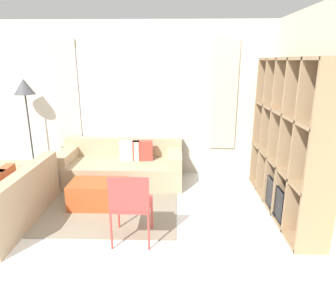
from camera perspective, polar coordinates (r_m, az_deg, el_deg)
The scene contains 10 objects.
ground_plane at distance 3.38m, azimuth -8.79°, elevation -21.24°, with size 16.00×16.00×0.00m, color silver.
wall_back at distance 5.42m, azimuth -4.32°, elevation 8.86°, with size 5.66×0.11×2.70m.
wall_right at distance 4.38m, azimuth 24.69°, elevation 5.61°, with size 0.07×3.88×2.70m, color beige.
area_rug at distance 4.63m, azimuth -16.61°, elevation -10.64°, with size 2.85×1.69×0.01m, color gray.
shelving_unit at distance 4.32m, azimuth 22.18°, elevation 1.11°, with size 0.38×2.13×2.08m.
couch_main at distance 5.26m, azimuth -8.78°, elevation -3.72°, with size 2.09×0.90×0.72m.
couch_side at distance 4.48m, azimuth -28.81°, elevation -9.17°, with size 0.90×1.68×0.72m.
ottoman at distance 4.47m, azimuth -12.99°, elevation -8.75°, with size 0.81×0.48×0.38m.
floor_lamp at distance 5.68m, azimuth -25.61°, elevation 9.27°, with size 0.35×0.35×1.75m.
folding_chair at distance 3.43m, azimuth -7.11°, elevation -10.37°, with size 0.44×0.46×0.86m.
Camera 1 is at (0.56, -2.63, 2.04)m, focal length 32.00 mm.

